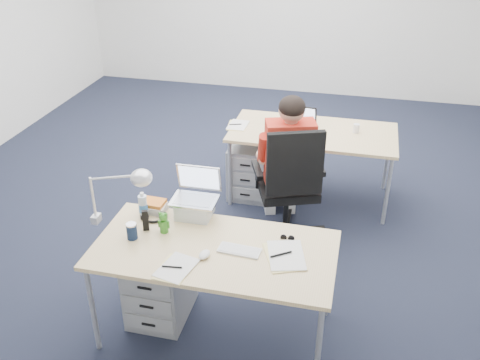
% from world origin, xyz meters
% --- Properties ---
extents(floor, '(7.00, 7.00, 0.00)m').
position_xyz_m(floor, '(0.00, 0.00, 0.00)').
color(floor, black).
rests_on(floor, ground).
extents(room, '(6.02, 7.02, 2.80)m').
position_xyz_m(room, '(0.00, 0.00, 1.71)').
color(room, silver).
rests_on(room, ground).
extents(desk_near, '(1.60, 0.80, 0.73)m').
position_xyz_m(desk_near, '(0.45, -1.72, 0.68)').
color(desk_near, tan).
rests_on(desk_near, ground).
extents(desk_far, '(1.60, 0.80, 0.73)m').
position_xyz_m(desk_far, '(0.86, 0.34, 0.68)').
color(desk_far, tan).
rests_on(desk_far, ground).
extents(office_chair, '(0.93, 0.93, 1.14)m').
position_xyz_m(office_chair, '(0.75, -0.45, 0.32)').
color(office_chair, black).
rests_on(office_chair, ground).
extents(seated_person, '(0.55, 0.79, 1.34)m').
position_xyz_m(seated_person, '(0.70, -0.28, 0.68)').
color(seated_person, red).
rests_on(seated_person, ground).
extents(drawer_pedestal_near, '(0.40, 0.50, 0.55)m').
position_xyz_m(drawer_pedestal_near, '(0.00, -1.63, 0.28)').
color(drawer_pedestal_near, '#95979A').
rests_on(drawer_pedestal_near, ground).
extents(drawer_pedestal_far, '(0.40, 0.50, 0.55)m').
position_xyz_m(drawer_pedestal_far, '(0.26, 0.28, 0.28)').
color(drawer_pedestal_far, '#95979A').
rests_on(drawer_pedestal_far, ground).
extents(silver_laptop, '(0.33, 0.26, 0.34)m').
position_xyz_m(silver_laptop, '(0.20, -1.37, 0.90)').
color(silver_laptop, silver).
rests_on(silver_laptop, desk_near).
extents(wireless_keyboard, '(0.29, 0.13, 0.01)m').
position_xyz_m(wireless_keyboard, '(0.62, -1.71, 0.74)').
color(wireless_keyboard, white).
rests_on(wireless_keyboard, desk_near).
extents(computer_mouse, '(0.08, 0.11, 0.04)m').
position_xyz_m(computer_mouse, '(0.41, -1.82, 0.75)').
color(computer_mouse, white).
rests_on(computer_mouse, desk_near).
extents(headphones, '(0.23, 0.21, 0.03)m').
position_xyz_m(headphones, '(-0.07, -1.47, 0.75)').
color(headphones, black).
rests_on(headphones, desk_near).
extents(can_koozie, '(0.09, 0.09, 0.12)m').
position_xyz_m(can_koozie, '(-0.12, -1.74, 0.79)').
color(can_koozie, '#14233F').
rests_on(can_koozie, desk_near).
extents(water_bottle, '(0.08, 0.08, 0.20)m').
position_xyz_m(water_bottle, '(-0.15, -1.47, 0.83)').
color(water_bottle, silver).
rests_on(water_bottle, desk_near).
extents(bear_figurine, '(0.09, 0.07, 0.16)m').
position_xyz_m(bear_figurine, '(0.06, -1.61, 0.81)').
color(bear_figurine, '#20741E').
rests_on(bear_figurine, desk_near).
extents(book_stack, '(0.21, 0.17, 0.08)m').
position_xyz_m(book_stack, '(-0.11, -1.38, 0.77)').
color(book_stack, silver).
rests_on(book_stack, desk_near).
extents(cordless_phone, '(0.05, 0.04, 0.16)m').
position_xyz_m(cordless_phone, '(-0.07, -1.62, 0.81)').
color(cordless_phone, black).
rests_on(cordless_phone, desk_near).
extents(papers_left, '(0.23, 0.30, 0.01)m').
position_xyz_m(papers_left, '(0.27, -1.98, 0.73)').
color(papers_left, '#F7E58F').
rests_on(papers_left, desk_near).
extents(papers_right, '(0.31, 0.38, 0.01)m').
position_xyz_m(papers_right, '(0.91, -1.70, 0.74)').
color(papers_right, '#F7E58F').
rests_on(papers_right, desk_near).
extents(sunglasses, '(0.10, 0.05, 0.02)m').
position_xyz_m(sunglasses, '(0.90, -1.50, 0.74)').
color(sunglasses, black).
rests_on(sunglasses, desk_near).
extents(desk_lamp, '(0.45, 0.24, 0.48)m').
position_xyz_m(desk_lamp, '(-0.30, -1.61, 0.97)').
color(desk_lamp, silver).
rests_on(desk_lamp, desk_near).
extents(dark_laptop, '(0.36, 0.35, 0.23)m').
position_xyz_m(dark_laptop, '(0.70, 0.35, 0.84)').
color(dark_laptop, black).
rests_on(dark_laptop, desk_far).
extents(far_cup, '(0.08, 0.08, 0.09)m').
position_xyz_m(far_cup, '(1.26, 0.41, 0.77)').
color(far_cup, white).
rests_on(far_cup, desk_far).
extents(far_papers, '(0.18, 0.26, 0.01)m').
position_xyz_m(far_papers, '(0.11, 0.30, 0.73)').
color(far_papers, white).
rests_on(far_papers, desk_far).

